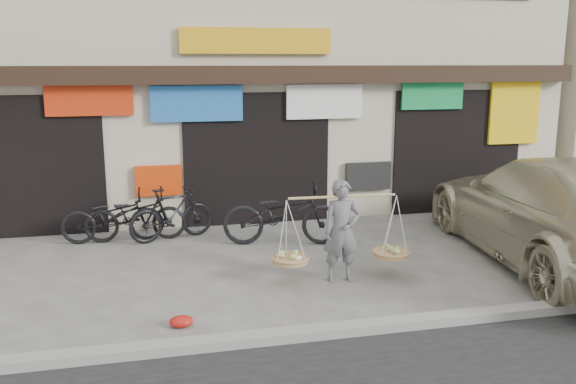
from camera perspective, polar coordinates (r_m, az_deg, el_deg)
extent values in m
plane|color=gray|center=(9.53, 1.02, -8.17)|extent=(70.00, 70.00, 0.00)
cube|color=gray|center=(7.73, 4.76, -12.74)|extent=(70.00, 0.25, 0.12)
cube|color=beige|center=(15.32, -5.08, 12.81)|extent=(14.00, 6.00, 7.00)
cube|color=black|center=(12.22, -2.87, 10.91)|extent=(14.00, 0.35, 0.35)
cube|color=black|center=(12.77, -23.42, 2.31)|extent=(3.00, 0.60, 2.70)
cube|color=black|center=(12.76, -3.11, 3.29)|extent=(3.00, 0.60, 2.70)
cube|color=black|center=(14.24, 15.04, 3.82)|extent=(3.00, 0.60, 2.70)
cube|color=red|center=(12.14, -18.09, 8.20)|extent=(1.60, 0.08, 0.60)
cube|color=blue|center=(12.15, -8.53, 8.19)|extent=(1.80, 0.08, 0.70)
cube|color=white|center=(12.64, 3.42, 8.45)|extent=(1.60, 0.08, 0.70)
cube|color=#16974B|center=(13.51, 13.35, 8.81)|extent=(1.40, 0.08, 0.60)
cube|color=yellow|center=(14.54, 20.40, 7.01)|extent=(1.20, 0.08, 1.40)
cube|color=red|center=(12.30, -12.03, 1.05)|extent=(0.90, 0.08, 0.60)
cube|color=black|center=(13.15, 7.52, 1.48)|extent=(1.00, 0.08, 0.60)
cube|color=#F0AA17|center=(12.29, -2.96, 13.95)|extent=(3.00, 0.08, 0.50)
imported|color=slate|center=(9.29, 5.05, -3.66)|extent=(0.59, 0.41, 1.57)
cylinder|color=tan|center=(9.15, 5.11, -0.43)|extent=(1.65, 0.13, 0.04)
cylinder|color=tan|center=(9.23, 0.17, -6.35)|extent=(0.56, 0.56, 0.07)
ellipsoid|color=#A5BF66|center=(9.21, 0.17, -5.99)|extent=(0.39, 0.39, 0.10)
cylinder|color=tan|center=(9.64, 9.63, -5.72)|extent=(0.56, 0.56, 0.07)
ellipsoid|color=#A5BF66|center=(9.62, 9.65, -5.38)|extent=(0.39, 0.39, 0.10)
imported|color=black|center=(11.77, -16.09, -2.21)|extent=(1.87, 0.67, 0.98)
imported|color=black|center=(11.66, -10.82, -2.00)|extent=(1.74, 0.99, 1.01)
imported|color=black|center=(11.14, -0.50, -2.06)|extent=(2.30, 1.21, 1.15)
imported|color=black|center=(11.75, -14.11, -2.12)|extent=(1.87, 0.67, 0.98)
imported|color=beige|center=(11.00, 23.92, -1.55)|extent=(3.25, 6.49, 1.81)
cube|color=black|center=(13.63, 17.62, -0.11)|extent=(1.70, 0.30, 0.45)
cube|color=silver|center=(13.72, 17.46, -0.45)|extent=(0.45, 0.07, 0.12)
ellipsoid|color=red|center=(8.03, -9.96, -11.83)|extent=(0.31, 0.25, 0.14)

